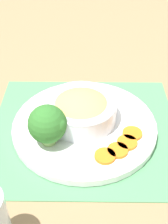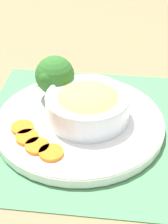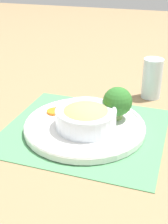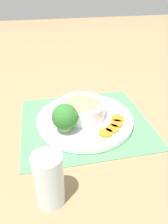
{
  "view_description": "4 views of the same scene",
  "coord_description": "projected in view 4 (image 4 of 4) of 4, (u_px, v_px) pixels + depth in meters",
  "views": [
    {
      "loc": [
        -0.0,
        0.51,
        0.48
      ],
      "look_at": [
        -0.0,
        -0.01,
        0.05
      ],
      "focal_mm": 50.0,
      "sensor_mm": 36.0,
      "label": 1
    },
    {
      "loc": [
        -0.56,
        -0.07,
        0.44
      ],
      "look_at": [
        -0.01,
        -0.01,
        0.04
      ],
      "focal_mm": 60.0,
      "sensor_mm": 36.0,
      "label": 2
    },
    {
      "loc": [
        0.22,
        -0.68,
        0.42
      ],
      "look_at": [
        -0.0,
        0.01,
        0.05
      ],
      "focal_mm": 50.0,
      "sensor_mm": 36.0,
      "label": 3
    },
    {
      "loc": [
        0.13,
        0.58,
        0.42
      ],
      "look_at": [
        0.01,
        0.02,
        0.05
      ],
      "focal_mm": 35.0,
      "sensor_mm": 36.0,
      "label": 4
    }
  ],
  "objects": [
    {
      "name": "ground_plane",
      "position": [
        85.0,
        122.0,
        0.73
      ],
      "size": [
        4.0,
        4.0,
        0.0
      ],
      "primitive_type": "plane",
      "color": "#8C704C"
    },
    {
      "name": "placemat",
      "position": [
        85.0,
        122.0,
        0.73
      ],
      "size": [
        0.42,
        0.38,
        0.0
      ],
      "color": "#4C8C59",
      "rests_on": "ground_plane"
    },
    {
      "name": "plate",
      "position": [
        85.0,
        118.0,
        0.72
      ],
      "size": [
        0.32,
        0.32,
        0.02
      ],
      "color": "white",
      "rests_on": "placemat"
    },
    {
      "name": "bowl",
      "position": [
        82.0,
        107.0,
        0.72
      ],
      "size": [
        0.16,
        0.16,
        0.06
      ],
      "color": "silver",
      "rests_on": "plate"
    },
    {
      "name": "broccoli_floret",
      "position": [
        65.0,
        117.0,
        0.63
      ],
      "size": [
        0.08,
        0.08,
        0.09
      ],
      "color": "#84AD5B",
      "rests_on": "plate"
    },
    {
      "name": "carrot_slice_near",
      "position": [
        106.0,
        133.0,
        0.65
      ],
      "size": [
        0.04,
        0.04,
        0.01
      ],
      "color": "orange",
      "rests_on": "plate"
    },
    {
      "name": "carrot_slice_middle",
      "position": [
        112.0,
        129.0,
        0.66
      ],
      "size": [
        0.04,
        0.04,
        0.01
      ],
      "color": "orange",
      "rests_on": "plate"
    },
    {
      "name": "carrot_slice_far",
      "position": [
        116.0,
        124.0,
        0.68
      ],
      "size": [
        0.04,
        0.04,
        0.01
      ],
      "color": "orange",
      "rests_on": "plate"
    },
    {
      "name": "carrot_slice_extra",
      "position": [
        118.0,
        119.0,
        0.71
      ],
      "size": [
        0.04,
        0.04,
        0.01
      ],
      "color": "orange",
      "rests_on": "plate"
    },
    {
      "name": "water_glass",
      "position": [
        49.0,
        182.0,
        0.45
      ],
      "size": [
        0.06,
        0.06,
        0.13
      ],
      "color": "silver",
      "rests_on": "ground_plane"
    }
  ]
}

